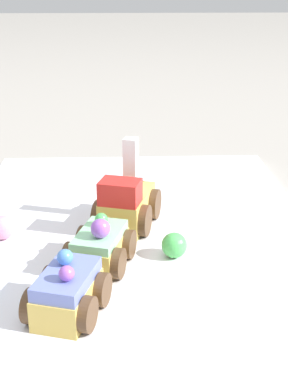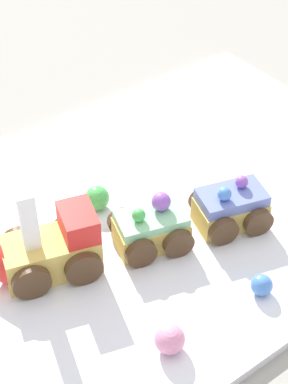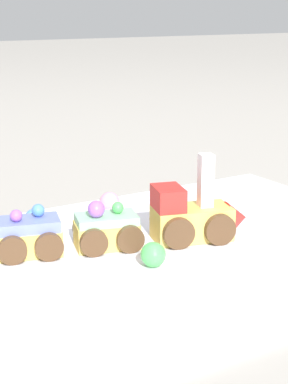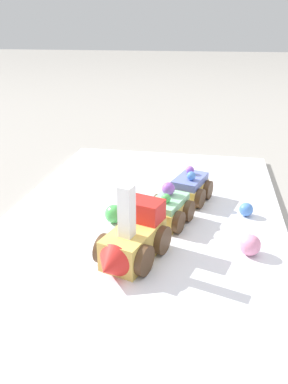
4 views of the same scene
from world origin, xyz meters
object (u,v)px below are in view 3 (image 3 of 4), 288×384
Objects in this scene: gumball_pink at (110,202)px; cake_train_locomotive at (196,217)px; gumball_green at (150,255)px; gumball_blue at (33,217)px; cake_car_mint at (106,230)px; cake_car_blueberry at (29,237)px.

cake_train_locomotive is at bearing -74.86° from gumball_pink.
cake_train_locomotive is at bearing 26.36° from gumball_green.
cake_train_locomotive is 0.22m from gumball_blue.
gumball_blue is (-0.05, 0.12, -0.01)m from cake_car_mint.
gumball_green is (-0.10, -0.05, -0.01)m from cake_train_locomotive.
gumball_green is 0.21m from gumball_pink.
cake_train_locomotive is 0.12m from cake_car_mint.
cake_car_mint is 1.00× the size of cake_car_blueberry.
cake_car_blueberry is at bearing 179.99° from cake_train_locomotive.
gumball_pink is (-0.04, 0.15, -0.01)m from cake_train_locomotive.
gumball_pink is (0.12, -0.00, 0.00)m from gumball_blue.
cake_car_blueberry is 0.11m from gumball_blue.
cake_car_blueberry is 4.02× the size of gumball_blue.
cake_car_mint is at bearing -179.88° from cake_train_locomotive.
cake_train_locomotive is 0.21m from cake_car_blueberry.
cake_car_blueberry is at bearing 132.65° from gumball_green.
cake_car_blueberry is 0.15m from gumball_green.
cake_train_locomotive is 0.11m from gumball_green.
cake_train_locomotive is 1.46× the size of cake_car_blueberry.
cake_car_mint is at bearing 97.64° from gumball_green.
cake_train_locomotive is 1.46× the size of cake_car_mint.
gumball_green reaches higher than gumball_blue.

